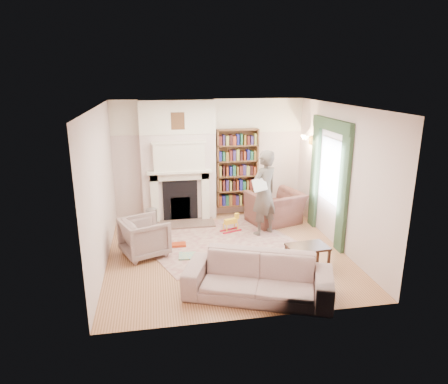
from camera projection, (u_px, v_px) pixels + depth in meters
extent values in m
plane|color=brown|center=(226.00, 252.00, 7.80)|extent=(4.50, 4.50, 0.00)
plane|color=white|center=(226.00, 106.00, 7.01)|extent=(4.50, 4.50, 0.00)
plane|color=beige|center=(210.00, 159.00, 9.53)|extent=(4.50, 0.00, 4.50)
plane|color=beige|center=(257.00, 226.00, 5.28)|extent=(4.50, 0.00, 4.50)
plane|color=beige|center=(101.00, 189.00, 7.04)|extent=(0.00, 4.50, 4.50)
plane|color=beige|center=(340.00, 178.00, 7.78)|extent=(0.00, 4.50, 4.50)
cube|color=beige|center=(179.00, 161.00, 9.25)|extent=(1.70, 0.35, 2.80)
cube|color=silver|center=(180.00, 172.00, 9.03)|extent=(1.47, 0.24, 0.05)
cube|color=black|center=(180.00, 201.00, 9.31)|extent=(0.80, 0.06, 0.96)
cube|color=silver|center=(179.00, 157.00, 8.95)|extent=(1.15, 0.18, 0.62)
cube|color=brown|center=(237.00, 168.00, 9.58)|extent=(1.00, 0.24, 1.85)
cube|color=silver|center=(330.00, 171.00, 8.14)|extent=(0.02, 0.90, 1.30)
cube|color=#2E4830|center=(343.00, 192.00, 7.55)|extent=(0.07, 0.32, 2.40)
cube|color=#2E4830|center=(315.00, 174.00, 8.87)|extent=(0.07, 0.32, 2.40)
cube|color=#2E4830|center=(332.00, 125.00, 7.87)|extent=(0.09, 1.70, 0.24)
cube|color=#C0B191|center=(218.00, 241.00, 8.29)|extent=(3.42, 3.04, 0.01)
imported|color=#442B24|center=(275.00, 208.00, 9.23)|extent=(1.39, 1.29, 0.74)
imported|color=#A49987|center=(145.00, 237.00, 7.58)|extent=(1.04, 1.03, 0.73)
imported|color=#AA988C|center=(258.00, 277.00, 6.16)|extent=(2.41, 1.63, 0.66)
imported|color=#504840|center=(264.00, 193.00, 8.43)|extent=(0.80, 0.72, 1.84)
cube|color=silver|center=(260.00, 185.00, 8.15)|extent=(0.38, 0.28, 0.25)
cylinder|color=#9EA0A6|center=(152.00, 221.00, 8.67)|extent=(0.27, 0.27, 0.55)
cube|color=gold|center=(187.00, 256.00, 7.57)|extent=(0.35, 0.35, 0.03)
cube|color=#A33012|center=(179.00, 245.00, 8.04)|extent=(0.30, 0.20, 0.05)
cube|color=red|center=(237.00, 259.00, 7.46)|extent=(0.27, 0.23, 0.02)
cube|color=red|center=(240.00, 259.00, 7.44)|extent=(0.29, 0.30, 0.02)
cube|color=red|center=(255.00, 257.00, 7.54)|extent=(0.27, 0.22, 0.02)
cube|color=red|center=(235.00, 257.00, 7.54)|extent=(0.29, 0.25, 0.02)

